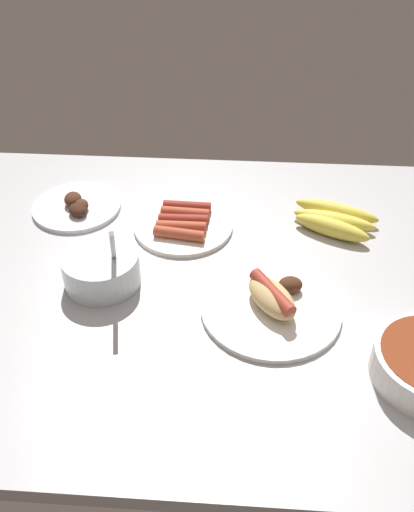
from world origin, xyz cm
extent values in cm
cube|color=#B2B2B7|center=(0.00, 0.00, -1.50)|extent=(120.00, 90.00, 3.00)
cylinder|color=white|center=(9.58, -8.66, 0.50)|extent=(25.26, 25.26, 1.00)
ellipsoid|color=tan|center=(9.58, -8.66, 3.20)|extent=(11.42, 13.23, 4.40)
cylinder|color=#9E3828|center=(9.58, -8.66, 4.41)|extent=(8.07, 10.80, 2.40)
ellipsoid|color=#472819|center=(13.14, -4.23, 2.40)|extent=(4.80, 4.10, 2.80)
ellipsoid|color=gold|center=(22.71, 14.78, 1.91)|extent=(16.24, 10.45, 3.82)
ellipsoid|color=#E5D14C|center=(23.57, 18.07, 1.62)|extent=(17.73, 8.06, 3.24)
ellipsoid|color=gold|center=(24.43, 21.36, 1.74)|extent=(18.46, 9.50, 3.49)
cylinder|color=white|center=(-8.58, 15.26, 0.50)|extent=(21.14, 21.14, 1.00)
cylinder|color=#AD472D|center=(-8.92, 10.21, 2.15)|extent=(10.69, 3.78, 2.30)
cylinder|color=#AD472D|center=(-8.75, 12.74, 2.15)|extent=(10.47, 2.33, 2.30)
cylinder|color=maroon|center=(-8.58, 15.26, 2.15)|extent=(10.49, 2.42, 2.30)
cylinder|color=#AD472D|center=(-8.41, 17.78, 2.15)|extent=(10.59, 2.94, 2.30)
cylinder|color=maroon|center=(-8.23, 20.31, 2.15)|extent=(10.54, 2.65, 2.30)
cylinder|color=white|center=(-33.16, 20.86, 0.50)|extent=(19.63, 19.63, 1.00)
ellipsoid|color=#381E14|center=(-31.85, 17.30, 2.15)|extent=(5.79, 5.92, 2.31)
ellipsoid|color=#472819|center=(-33.81, 20.98, 2.40)|extent=(4.70, 5.44, 2.80)
ellipsoid|color=#472819|center=(-31.46, 19.01, 2.19)|extent=(3.75, 4.37, 2.38)
cylinder|color=silver|center=(-22.02, -3.13, 3.21)|extent=(14.42, 14.42, 6.42)
cylinder|color=beige|center=(-22.02, -3.13, 4.49)|extent=(12.69, 12.69, 2.89)
cube|color=#B7B7BC|center=(-18.78, -4.93, 9.29)|extent=(3.44, 9.05, 13.96)
camera|label=1|loc=(3.07, -80.77, 70.63)|focal=39.09mm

